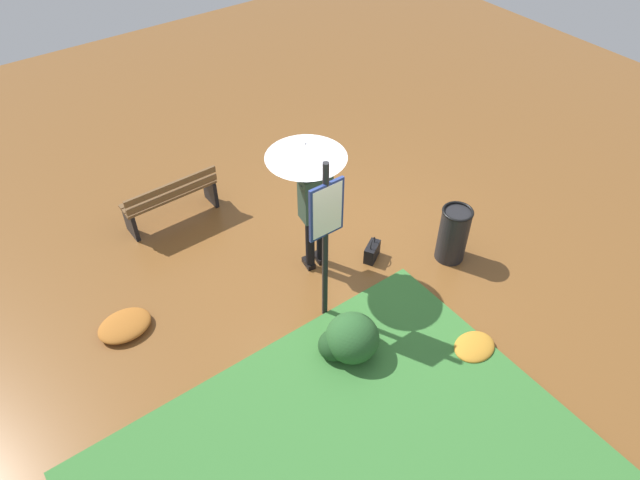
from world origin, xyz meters
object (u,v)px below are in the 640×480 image
(park_bench, at_px, (171,198))
(handbag, at_px, (372,251))
(info_sign_post, at_px, (326,228))
(trash_bin, at_px, (453,234))
(person_with_umbrella, at_px, (310,175))

(park_bench, bearing_deg, handbag, 127.72)
(info_sign_post, xyz_separation_m, park_bench, (0.72, -2.79, -1.04))
(handbag, relative_size, trash_bin, 0.44)
(person_with_umbrella, bearing_deg, info_sign_post, 66.27)
(handbag, bearing_deg, trash_bin, 145.50)
(info_sign_post, relative_size, trash_bin, 2.76)
(handbag, bearing_deg, park_bench, -52.28)
(trash_bin, bearing_deg, park_bench, -47.60)
(info_sign_post, distance_m, handbag, 1.77)
(park_bench, relative_size, trash_bin, 1.68)
(info_sign_post, distance_m, trash_bin, 2.26)
(handbag, xyz_separation_m, park_bench, (1.84, -2.37, 0.28))
(park_bench, distance_m, trash_bin, 4.04)
(person_with_umbrella, xyz_separation_m, park_bench, (1.06, -2.02, -1.15))
(trash_bin, bearing_deg, person_with_umbrella, -30.11)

